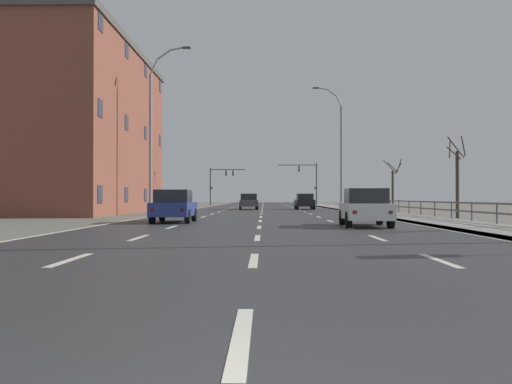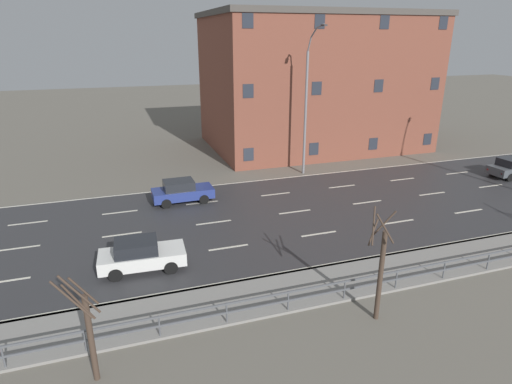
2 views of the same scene
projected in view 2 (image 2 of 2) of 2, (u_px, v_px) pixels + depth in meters
The scene contains 7 objects.
guardrail at pixel (258, 303), 17.26m from camera, with size 0.07×33.98×1.00m.
street_lamp_left_bank at pixel (307, 105), 33.92m from camera, with size 2.85×0.24×11.59m.
car_far_left at pixel (182, 191), 29.45m from camera, with size 1.89×4.13×1.57m.
car_mid_centre at pixel (141, 255), 20.89m from camera, with size 2.00×4.18×1.57m.
brick_building at pixel (314, 81), 43.34m from camera, with size 13.99×20.94×12.98m.
bare_tree_near at pixel (89, 331), 13.65m from camera, with size 0.90×1.32×4.32m.
bare_tree_mid at pixel (380, 270), 16.75m from camera, with size 1.15×1.24×4.71m.
Camera 2 is at (23.77, 18.41, 10.78)m, focal length 30.26 mm.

